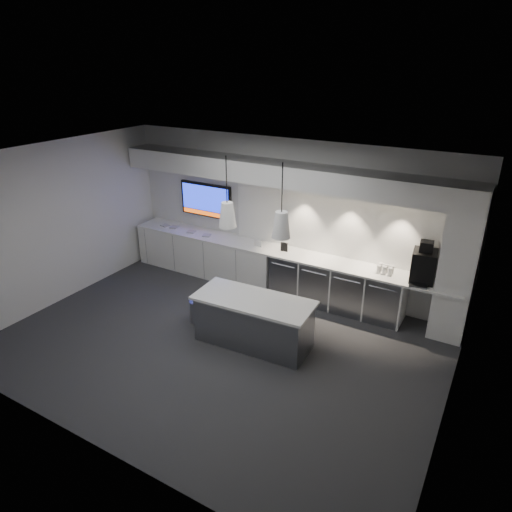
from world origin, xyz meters
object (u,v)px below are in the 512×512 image
Objects in this scene: island at (254,321)px; wall_tv at (206,200)px; bin at (198,311)px; coffee_machine at (424,265)px.

wall_tv is at bearing 135.81° from island.
coffee_machine is (3.39, 1.76, 0.98)m from bin.
wall_tv is at bearing 169.71° from coffee_machine.
wall_tv is 2.70m from bin.
bin is 0.59× the size of coffee_machine.
bin is 3.94m from coffee_machine.
coffee_machine reaches higher than island.
island reaches higher than bin.
coffee_machine is (2.19, 1.84, 0.77)m from island.
wall_tv is 3.37m from island.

